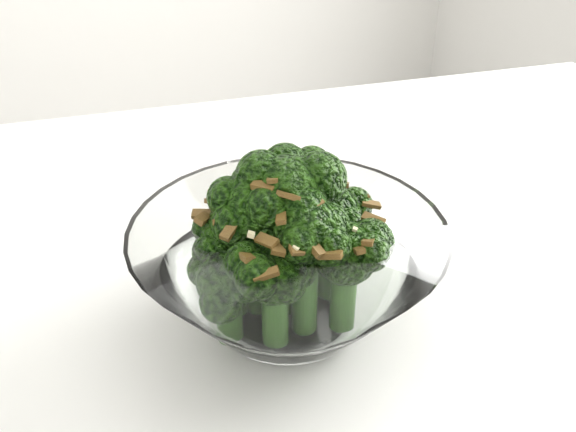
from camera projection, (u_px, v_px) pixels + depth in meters
name	position (u px, v px, depth m)	size (l,w,h in m)	color
table	(314.00, 298.00, 0.67)	(1.33, 1.00, 0.75)	white
broccoli_dish	(287.00, 262.00, 0.51)	(0.25, 0.25, 0.15)	white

